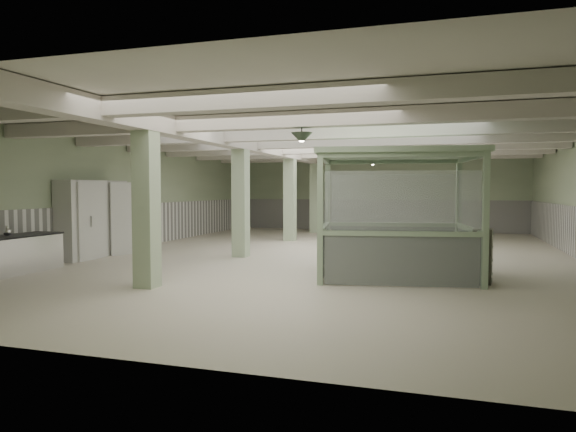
% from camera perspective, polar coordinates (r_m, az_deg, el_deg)
% --- Properties ---
extents(floor, '(20.00, 20.00, 0.00)m').
position_cam_1_polar(floor, '(15.60, 4.72, -4.42)').
color(floor, beige).
rests_on(floor, ground).
extents(ceiling, '(14.00, 20.00, 0.02)m').
position_cam_1_polar(ceiling, '(15.55, 4.78, 8.85)').
color(ceiling, silver).
rests_on(ceiling, wall_back).
extents(wall_back, '(14.00, 0.02, 3.60)m').
position_cam_1_polar(wall_back, '(25.32, 9.64, 2.48)').
color(wall_back, '#A4B691').
rests_on(wall_back, floor).
extents(wall_front, '(14.00, 0.02, 3.60)m').
position_cam_1_polar(wall_front, '(6.10, -15.97, 0.90)').
color(wall_front, '#A4B691').
rests_on(wall_front, floor).
extents(wall_left, '(0.02, 20.00, 3.60)m').
position_cam_1_polar(wall_left, '(18.30, -17.19, 2.21)').
color(wall_left, '#A4B691').
rests_on(wall_left, floor).
extents(wainscot_left, '(0.05, 19.90, 1.50)m').
position_cam_1_polar(wainscot_left, '(18.33, -17.08, -1.08)').
color(wainscot_left, white).
rests_on(wainscot_left, floor).
extents(wainscot_back, '(13.90, 0.05, 1.50)m').
position_cam_1_polar(wainscot_back, '(25.33, 9.61, 0.10)').
color(wainscot_back, white).
rests_on(wainscot_back, floor).
extents(girder, '(0.45, 19.90, 0.40)m').
position_cam_1_polar(girder, '(16.25, -3.95, 7.83)').
color(girder, beige).
rests_on(girder, ceiling).
extents(beam_a, '(13.90, 0.35, 0.32)m').
position_cam_1_polar(beam_a, '(8.42, -6.56, 12.61)').
color(beam_a, beige).
rests_on(beam_a, ceiling).
extents(beam_b, '(13.90, 0.35, 0.32)m').
position_cam_1_polar(beam_b, '(10.73, -1.08, 10.54)').
color(beam_b, beige).
rests_on(beam_b, ceiling).
extents(beam_c, '(13.90, 0.35, 0.32)m').
position_cam_1_polar(beam_c, '(13.11, 2.39, 9.17)').
color(beam_c, beige).
rests_on(beam_c, ceiling).
extents(beam_d, '(13.90, 0.35, 0.32)m').
position_cam_1_polar(beam_d, '(15.53, 4.78, 8.19)').
color(beam_d, beige).
rests_on(beam_d, ceiling).
extents(beam_e, '(13.90, 0.35, 0.32)m').
position_cam_1_polar(beam_e, '(17.97, 6.51, 7.48)').
color(beam_e, beige).
rests_on(beam_e, ceiling).
extents(beam_f, '(13.90, 0.35, 0.32)m').
position_cam_1_polar(beam_f, '(20.43, 7.82, 6.93)').
color(beam_f, beige).
rests_on(beam_f, ceiling).
extents(beam_g, '(13.90, 0.35, 0.32)m').
position_cam_1_polar(beam_g, '(22.89, 8.85, 6.49)').
color(beam_g, beige).
rests_on(beam_g, ceiling).
extents(column_a, '(0.42, 0.42, 3.60)m').
position_cam_1_polar(column_a, '(10.82, -15.47, 1.77)').
color(column_a, '#AEC69F').
rests_on(column_a, floor).
extents(column_b, '(0.42, 0.42, 3.60)m').
position_cam_1_polar(column_b, '(15.26, -5.28, 2.19)').
color(column_b, '#AEC69F').
rests_on(column_b, floor).
extents(column_c, '(0.42, 0.42, 3.60)m').
position_cam_1_polar(column_c, '(19.98, 0.22, 2.39)').
color(column_c, '#AEC69F').
rests_on(column_c, floor).
extents(column_d, '(0.42, 0.42, 3.60)m').
position_cam_1_polar(column_d, '(23.83, 3.03, 2.49)').
color(column_d, '#AEC69F').
rests_on(column_d, floor).
extents(pendant_front, '(0.44, 0.44, 0.22)m').
position_cam_1_polar(pendant_front, '(10.54, 1.53, 8.65)').
color(pendant_front, '#2F3E2E').
rests_on(pendant_front, ceiling).
extents(pendant_mid, '(0.44, 0.44, 0.22)m').
position_cam_1_polar(pendant_mid, '(15.89, 6.93, 6.73)').
color(pendant_mid, '#2F3E2E').
rests_on(pendant_mid, ceiling).
extents(pendant_back, '(0.44, 0.44, 0.22)m').
position_cam_1_polar(pendant_back, '(20.82, 9.40, 5.82)').
color(pendant_back, '#2F3E2E').
rests_on(pendant_back, ceiling).
extents(pitcher_near, '(0.20, 0.22, 0.25)m').
position_cam_1_polar(pitcher_near, '(13.76, -28.74, -1.48)').
color(pitcher_near, silver).
rests_on(pitcher_near, prep_counter).
extents(walkin_cooler, '(1.02, 2.55, 2.34)m').
position_cam_1_polar(walkin_cooler, '(16.19, -20.78, -0.18)').
color(walkin_cooler, silver).
rests_on(walkin_cooler, floor).
extents(guard_booth, '(4.02, 3.56, 2.88)m').
position_cam_1_polar(guard_booth, '(12.08, 11.94, 2.47)').
color(guard_booth, '#97B38F').
rests_on(guard_booth, floor).
extents(filing_cabinet, '(0.44, 0.58, 1.17)m').
position_cam_1_polar(filing_cabinet, '(11.77, 20.81, -4.16)').
color(filing_cabinet, '#545446').
rests_on(filing_cabinet, floor).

